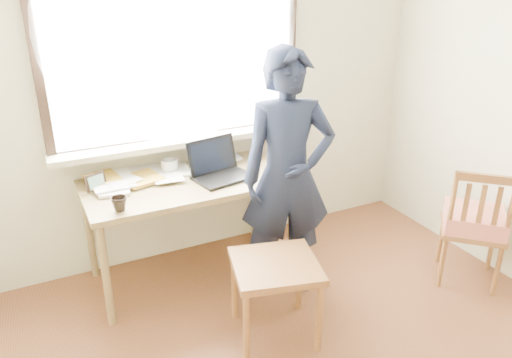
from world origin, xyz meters
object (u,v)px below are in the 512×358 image
desk (189,191)px  work_chair (275,274)px  side_chair (474,222)px  mug_dark (119,204)px  person (288,176)px  laptop (219,168)px  mug_white (170,166)px

desk → work_chair: 0.89m
desk → side_chair: bearing=-28.1°
mug_dark → person: (1.05, -0.15, 0.04)m
laptop → work_chair: 0.88m
laptop → mug_dark: 0.75m
mug_white → mug_dark: bearing=-135.3°
mug_white → work_chair: 1.11m
mug_dark → person: person is taller
laptop → person: bearing=-48.9°
mug_white → work_chair: bearing=-73.7°
laptop → side_chair: laptop is taller
side_chair → mug_white: bearing=148.2°
desk → side_chair: side_chair is taller
laptop → mug_dark: bearing=-162.9°
person → side_chair: bearing=-6.4°
mug_white → side_chair: 2.13m
mug_dark → side_chair: bearing=-16.7°
mug_dark → person: bearing=-8.3°
laptop → work_chair: size_ratio=0.71×
desk → work_chair: (0.23, -0.82, -0.25)m
laptop → person: 0.50m
mug_white → side_chair: bearing=-31.8°
desk → person: bearing=-36.8°
work_chair → side_chair: bearing=-3.8°
desk → laptop: bearing=-7.5°
mug_white → side_chair: side_chair is taller
mug_white → side_chair: (1.79, -1.11, -0.33)m
mug_white → work_chair: mug_white is taller
side_chair → person: (-1.18, 0.52, 0.36)m
work_chair → side_chair: side_chair is taller
mug_white → person: person is taller
person → work_chair: bearing=-109.3°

